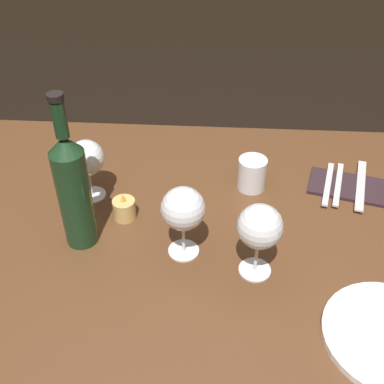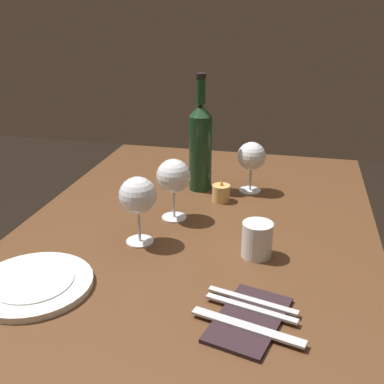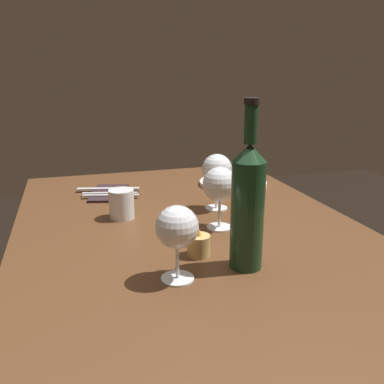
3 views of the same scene
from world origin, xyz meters
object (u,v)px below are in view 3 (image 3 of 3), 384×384
object	(u,v)px
wine_glass_right	(217,170)
dinner_plate	(233,183)
votive_candle	(199,246)
fork_outer	(111,195)
water_tumbler	(122,206)
folded_napkin	(109,193)
wine_bottle	(248,204)
wine_glass_centre	(177,229)
fork_inner	(110,193)
wine_glass_left	(220,185)
table_knife	(108,189)

from	to	relation	value
wine_glass_right	dinner_plate	size ratio (longest dim) A/B	0.69
votive_candle	fork_outer	xyz separation A→B (m)	(0.49, 0.14, -0.01)
water_tumbler	folded_napkin	size ratio (longest dim) A/B	0.39
dinner_plate	wine_bottle	bearing A→B (deg)	160.36
wine_glass_centre	fork_inner	size ratio (longest dim) A/B	0.86
wine_glass_left	fork_inner	xyz separation A→B (m)	(0.37, 0.25, -0.11)
wine_glass_right	wine_glass_left	bearing A→B (deg)	163.04
wine_glass_right	wine_bottle	world-z (taller)	wine_bottle
wine_glass_left	wine_bottle	distance (m)	0.23
fork_outer	table_knife	distance (m)	0.08
table_knife	wine_glass_right	bearing A→B (deg)	-133.03
dinner_plate	fork_inner	world-z (taller)	dinner_plate
fork_inner	folded_napkin	bearing A→B (deg)	0.00
table_knife	votive_candle	bearing A→B (deg)	-165.65
wine_glass_left	fork_outer	world-z (taller)	wine_glass_left
wine_glass_left	fork_inner	bearing A→B (deg)	33.92
votive_candle	fork_outer	bearing A→B (deg)	16.60
wine_glass_left	wine_glass_right	bearing A→B (deg)	-16.96
dinner_plate	fork_outer	distance (m)	0.44
wine_glass_left	fork_inner	world-z (taller)	wine_glass_left
wine_glass_left	table_knife	bearing A→B (deg)	30.32
wine_bottle	fork_outer	world-z (taller)	wine_bottle
wine_glass_centre	folded_napkin	size ratio (longest dim) A/B	0.73
wine_bottle	wine_glass_left	bearing A→B (deg)	-5.87
wine_glass_left	water_tumbler	world-z (taller)	wine_glass_left
wine_glass_right	water_tumbler	size ratio (longest dim) A/B	2.04
folded_napkin	fork_outer	distance (m)	0.05
fork_inner	water_tumbler	bearing A→B (deg)	-176.91
wine_bottle	fork_outer	bearing A→B (deg)	21.60
wine_glass_right	fork_inner	size ratio (longest dim) A/B	0.93
fork_outer	fork_inner	bearing A→B (deg)	0.00
votive_candle	table_knife	world-z (taller)	votive_candle
wine_glass_centre	fork_outer	size ratio (longest dim) A/B	0.86
votive_candle	table_knife	size ratio (longest dim) A/B	0.32
wine_glass_right	dinner_plate	world-z (taller)	wine_glass_right
wine_glass_left	fork_outer	xyz separation A→B (m)	(0.34, 0.25, -0.11)
water_tumbler	folded_napkin	bearing A→B (deg)	2.77
votive_candle	folded_napkin	world-z (taller)	votive_candle
water_tumbler	fork_inner	distance (m)	0.22
wine_bottle	fork_outer	xyz separation A→B (m)	(0.56, 0.22, -0.13)
fork_inner	dinner_plate	bearing A→B (deg)	-87.98
table_knife	folded_napkin	bearing A→B (deg)	180.00
table_knife	wine_bottle	bearing A→B (deg)	-160.88
votive_candle	fork_inner	world-z (taller)	votive_candle
dinner_plate	fork_outer	world-z (taller)	dinner_plate
fork_inner	table_knife	xyz separation A→B (m)	(0.05, 0.00, 0.00)
dinner_plate	wine_glass_right	bearing A→B (deg)	147.65
wine_glass_left	fork_outer	size ratio (longest dim) A/B	0.92
votive_candle	fork_outer	distance (m)	0.51
folded_napkin	table_knife	size ratio (longest dim) A/B	1.01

